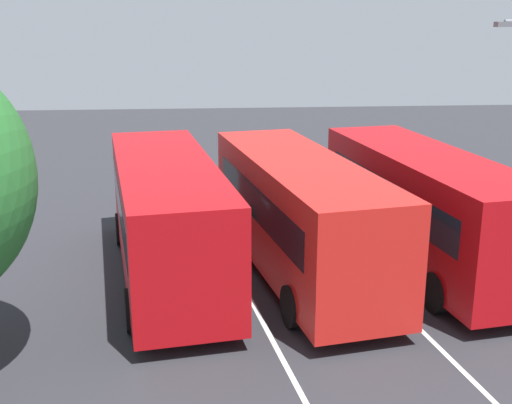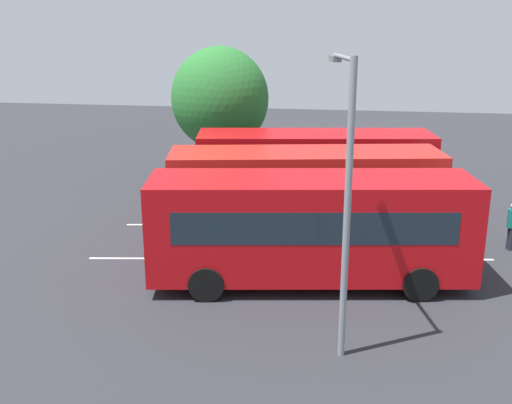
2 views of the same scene
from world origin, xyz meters
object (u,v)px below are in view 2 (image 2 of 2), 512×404
object	(u,v)px
bus_center_left	(306,192)
pedestrian	(512,222)
bus_far_left	(312,227)
street_lamp	(346,189)
depot_tree	(220,99)
bus_center_right	(315,169)

from	to	relation	value
bus_center_left	pedestrian	xyz separation A→B (m)	(7.01, 0.20, -0.81)
bus_center_left	bus_far_left	bearing A→B (deg)	-93.37
street_lamp	depot_tree	size ratio (longest dim) A/B	1.07
pedestrian	depot_tree	bearing A→B (deg)	-44.10
street_lamp	depot_tree	world-z (taller)	street_lamp
depot_tree	street_lamp	bearing A→B (deg)	-68.01
bus_center_left	bus_center_right	size ratio (longest dim) A/B	1.00
bus_center_left	bus_center_right	distance (m)	3.57
bus_center_right	pedestrian	size ratio (longest dim) A/B	5.80
bus_center_right	street_lamp	size ratio (longest dim) A/B	1.40
bus_far_left	bus_center_right	world-z (taller)	same
bus_far_left	street_lamp	bearing A→B (deg)	-84.73
depot_tree	pedestrian	bearing A→B (deg)	-32.95
bus_center_right	pedestrian	distance (m)	7.73
bus_center_left	pedestrian	world-z (taller)	bus_center_left
bus_far_left	depot_tree	xyz separation A→B (m)	(-5.18, 11.46, 2.21)
pedestrian	street_lamp	bearing A→B (deg)	42.41
bus_center_right	pedestrian	xyz separation A→B (m)	(6.91, -3.37, -0.81)
bus_center_left	bus_center_right	world-z (taller)	same
bus_far_left	bus_center_left	size ratio (longest dim) A/B	1.00
bus_center_right	street_lamp	xyz separation A→B (m)	(1.31, -10.95, 2.20)
bus_center_right	street_lamp	distance (m)	11.25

